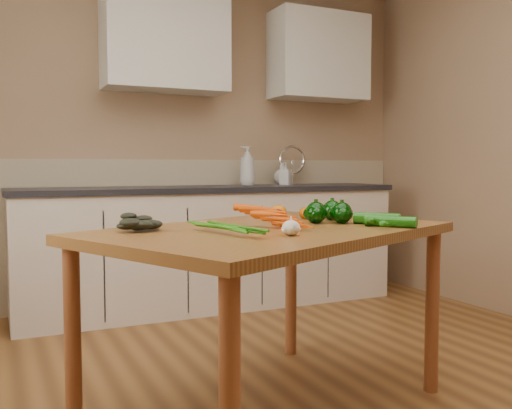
{
  "coord_description": "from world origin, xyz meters",
  "views": [
    {
      "loc": [
        -1.28,
        -1.79,
        1.04
      ],
      "look_at": [
        -0.18,
        0.57,
        0.87
      ],
      "focal_mm": 40.0,
      "sensor_mm": 36.0,
      "label": 1
    }
  ],
  "objects": [
    {
      "name": "tomato_a",
      "position": [
        -0.09,
        0.53,
        0.82
      ],
      "size": [
        0.07,
        0.07,
        0.06
      ],
      "primitive_type": "ellipsoid",
      "color": "#8F0C02",
      "rests_on": "table"
    },
    {
      "name": "counter_run",
      "position": [
        0.21,
        2.19,
        0.46
      ],
      "size": [
        2.84,
        0.64,
        1.14
      ],
      "color": "beige",
      "rests_on": "ground"
    },
    {
      "name": "tomato_b",
      "position": [
        -0.04,
        0.61,
        0.83
      ],
      "size": [
        0.08,
        0.08,
        0.07
      ],
      "primitive_type": "ellipsoid",
      "color": "#D66305",
      "rests_on": "table"
    },
    {
      "name": "pepper_a",
      "position": [
        0.04,
        0.4,
        0.84
      ],
      "size": [
        0.09,
        0.09,
        0.09
      ],
      "primitive_type": "sphere",
      "color": "black",
      "rests_on": "table"
    },
    {
      "name": "upper_cabinets",
      "position": [
        0.51,
        2.32,
        1.95
      ],
      "size": [
        2.15,
        0.35,
        0.7
      ],
      "color": "silver",
      "rests_on": "room"
    },
    {
      "name": "pepper_b",
      "position": [
        0.18,
        0.5,
        0.84
      ],
      "size": [
        0.09,
        0.09,
        0.09
      ],
      "primitive_type": "sphere",
      "color": "black",
      "rests_on": "table"
    },
    {
      "name": "leafy_greens",
      "position": [
        -0.76,
        0.45,
        0.84
      ],
      "size": [
        0.21,
        0.19,
        0.11
      ],
      "primitive_type": null,
      "color": "black",
      "rests_on": "table"
    },
    {
      "name": "room",
      "position": [
        0.0,
        0.17,
        1.25
      ],
      "size": [
        4.04,
        5.04,
        2.64
      ],
      "color": "brown",
      "rests_on": "ground"
    },
    {
      "name": "carrot_bunch",
      "position": [
        -0.31,
        0.27,
        0.83
      ],
      "size": [
        0.34,
        0.3,
        0.07
      ],
      "primitive_type": null,
      "rotation": [
        0.0,
        0.0,
        0.42
      ],
      "color": "#E84F05",
      "rests_on": "table"
    },
    {
      "name": "table",
      "position": [
        -0.23,
        0.32,
        0.7
      ],
      "size": [
        1.74,
        1.47,
        0.79
      ],
      "rotation": [
        0.0,
        0.0,
        0.42
      ],
      "color": "brown",
      "rests_on": "ground"
    },
    {
      "name": "pepper_c",
      "position": [
        0.14,
        0.35,
        0.84
      ],
      "size": [
        0.09,
        0.09,
        0.09
      ],
      "primitive_type": "sphere",
      "color": "black",
      "rests_on": "table"
    },
    {
      "name": "tomato_c",
      "position": [
        0.09,
        0.59,
        0.82
      ],
      "size": [
        0.06,
        0.06,
        0.06
      ],
      "primitive_type": "ellipsoid",
      "color": "#D66305",
      "rests_on": "table"
    },
    {
      "name": "zucchini_b",
      "position": [
        0.23,
        0.13,
        0.82
      ],
      "size": [
        0.17,
        0.2,
        0.05
      ],
      "primitive_type": "cylinder",
      "rotation": [
        1.57,
        0.0,
        0.64
      ],
      "color": "#0D4C08",
      "rests_on": "table"
    },
    {
      "name": "soap_bottle_c",
      "position": [
        0.88,
        2.35,
        0.99
      ],
      "size": [
        0.18,
        0.18,
        0.17
      ],
      "primitive_type": "imported",
      "rotation": [
        0.0,
        0.0,
        1.99
      ],
      "color": "silver",
      "rests_on": "counter_run"
    },
    {
      "name": "soap_bottle_b",
      "position": [
        0.87,
        2.27,
        0.99
      ],
      "size": [
        0.12,
        0.12,
        0.18
      ],
      "primitive_type": "imported",
      "rotation": [
        0.0,
        0.0,
        5.47
      ],
      "color": "silver",
      "rests_on": "counter_run"
    },
    {
      "name": "zucchini_a",
      "position": [
        0.25,
        0.24,
        0.82
      ],
      "size": [
        0.17,
        0.19,
        0.05
      ],
      "primitive_type": "cylinder",
      "rotation": [
        1.57,
        0.0,
        0.68
      ],
      "color": "#0D4C08",
      "rests_on": "table"
    },
    {
      "name": "garlic_bulb",
      "position": [
        -0.29,
        0.04,
        0.82
      ],
      "size": [
        0.07,
        0.07,
        0.06
      ],
      "primitive_type": "ellipsoid",
      "color": "white",
      "rests_on": "table"
    },
    {
      "name": "soap_bottle_a",
      "position": [
        0.54,
        2.28,
        1.05
      ],
      "size": [
        0.12,
        0.12,
        0.31
      ],
      "primitive_type": "imported",
      "rotation": [
        0.0,
        0.0,
        4.69
      ],
      "color": "silver",
      "rests_on": "counter_run"
    }
  ]
}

